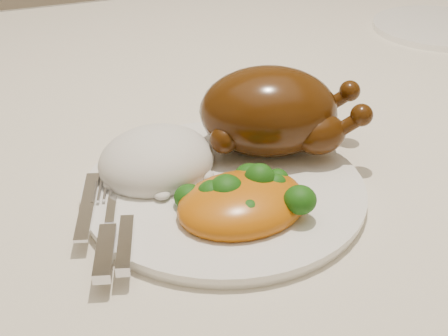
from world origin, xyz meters
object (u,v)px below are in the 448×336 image
object	(u,v)px
dining_table	(270,166)
roast_chicken	(273,111)
dinner_plate	(224,191)
side_plate	(439,27)

from	to	relation	value
dining_table	roast_chicken	xyz separation A→B (m)	(-0.07, -0.14, 0.16)
dinner_plate	roast_chicken	world-z (taller)	roast_chicken
side_plate	roast_chicken	world-z (taller)	roast_chicken
dinner_plate	side_plate	xyz separation A→B (m)	(0.51, 0.33, -0.00)
dinner_plate	side_plate	bearing A→B (deg)	32.77
dining_table	dinner_plate	distance (m)	0.26
dining_table	dinner_plate	xyz separation A→B (m)	(-0.14, -0.19, 0.11)
roast_chicken	dinner_plate	bearing A→B (deg)	-125.81
side_plate	roast_chicken	size ratio (longest dim) A/B	1.12
dinner_plate	roast_chicken	xyz separation A→B (m)	(0.07, 0.05, 0.05)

